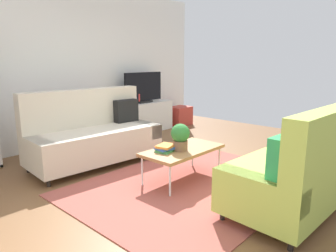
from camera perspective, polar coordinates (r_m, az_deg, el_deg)
name	(u,v)px	position (r m, az deg, el deg)	size (l,w,h in m)	color
ground_plane	(188,179)	(4.13, 3.77, -9.77)	(7.68, 7.68, 0.00)	brown
wall_far	(69,65)	(5.99, -17.77, 10.69)	(6.40, 0.12, 2.90)	white
area_rug	(192,184)	(3.97, 4.47, -10.60)	(2.90, 2.20, 0.01)	#9E4C42
couch_beige	(93,135)	(4.76, -13.53, -1.54)	(1.96, 0.98, 1.10)	beige
couch_green	(305,167)	(3.56, 23.84, -6.86)	(1.94, 0.94, 1.10)	#A3BC4C
coffee_table	(183,151)	(3.99, 2.74, -4.54)	(1.10, 0.56, 0.42)	#9E7042
tv_console	(143,117)	(6.72, -4.56, 1.61)	(1.40, 0.44, 0.64)	silver
tv	(143,88)	(6.62, -4.53, 6.97)	(1.00, 0.20, 0.64)	black
storage_trunk	(180,116)	(7.46, 2.18, 1.89)	(0.52, 0.40, 0.44)	#B2382D
potted_plant	(180,136)	(3.87, 2.28, -1.87)	(0.24, 0.24, 0.34)	brown
table_book_0	(166,150)	(3.87, -0.42, -4.45)	(0.24, 0.18, 0.03)	#3F8C4C
table_book_1	(166,148)	(3.86, -0.43, -4.07)	(0.24, 0.18, 0.03)	#3359B2
table_book_2	(166,146)	(3.85, -0.43, -3.67)	(0.24, 0.18, 0.03)	orange
vase_0	(120,101)	(6.32, -8.79, 4.59)	(0.11, 0.11, 0.18)	#4C72B2
vase_1	(127,101)	(6.43, -7.60, 4.61)	(0.11, 0.11, 0.15)	#4C72B2
bottle_0	(136,100)	(6.47, -5.94, 4.72)	(0.04, 0.04, 0.15)	#3359B2
bottle_1	(139,99)	(6.53, -5.33, 5.02)	(0.04, 0.04, 0.20)	red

